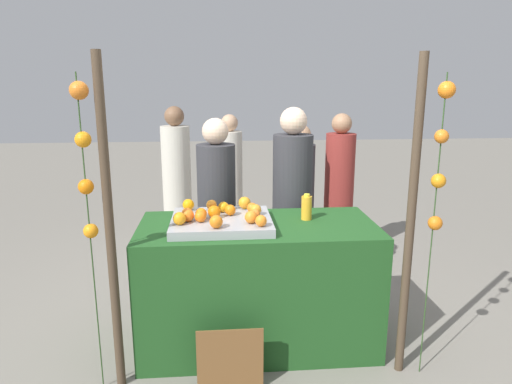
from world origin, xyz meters
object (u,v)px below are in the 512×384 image
stall_counter (258,284)px  orange_0 (261,221)px  chalkboard_sign (230,360)px  vendor_right (292,212)px  orange_1 (214,212)px  vendor_left (217,219)px  juice_bottle (307,207)px

stall_counter → orange_0: size_ratio=21.81×
chalkboard_sign → vendor_right: bearing=65.1°
stall_counter → vendor_right: vendor_right is taller
chalkboard_sign → orange_0: bearing=54.2°
orange_0 → vendor_right: vendor_right is taller
stall_counter → chalkboard_sign: stall_counter is taller
orange_1 → vendor_left: 0.76m
orange_0 → vendor_left: bearing=107.4°
orange_1 → vendor_left: bearing=88.7°
stall_counter → vendor_right: (0.36, 0.71, 0.33)m
stall_counter → orange_0: 0.60m
orange_1 → juice_bottle: size_ratio=0.47×
orange_0 → chalkboard_sign: (-0.22, -0.31, -0.81)m
juice_bottle → vendor_left: 0.92m
orange_0 → vendor_right: 1.04m
stall_counter → juice_bottle: juice_bottle is taller
orange_1 → vendor_left: (0.02, 0.71, -0.27)m
stall_counter → chalkboard_sign: 0.64m
chalkboard_sign → vendor_left: bearing=93.1°
juice_bottle → vendor_right: (-0.00, 0.62, -0.21)m
orange_1 → chalkboard_sign: bearing=-81.0°
juice_bottle → vendor_right: bearing=90.4°
orange_0 → chalkboard_sign: bearing=-125.8°
orange_1 → vendor_right: bearing=47.6°
vendor_left → orange_0: bearing=-72.6°
vendor_left → orange_1: bearing=-91.3°
stall_counter → juice_bottle: 0.66m
stall_counter → vendor_right: size_ratio=0.99×
juice_bottle → vendor_left: vendor_left is taller
orange_0 → juice_bottle: bearing=42.0°
juice_bottle → vendor_right: vendor_right is taller
stall_counter → chalkboard_sign: bearing=-112.1°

